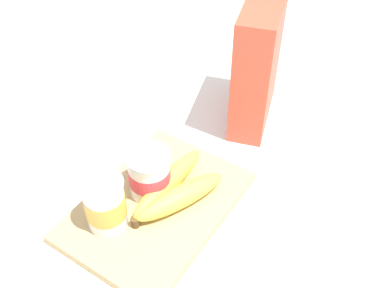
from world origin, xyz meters
TOP-DOWN VIEW (x-y plane):
  - ground_plane at (0.00, 0.00)m, footprint 2.40×2.40m
  - cutting_board at (0.00, 0.00)m, footprint 0.30×0.21m
  - cereal_box at (0.31, -0.02)m, footprint 0.19×0.12m
  - yogurt_cup_front at (-0.07, 0.04)m, footprint 0.07×0.07m
  - yogurt_cup_back at (0.02, 0.02)m, footprint 0.07×0.07m
  - banana_bunch at (0.03, -0.02)m, footprint 0.19×0.10m

SIDE VIEW (x-z plane):
  - ground_plane at x=0.00m, z-range 0.00..0.00m
  - cutting_board at x=0.00m, z-range 0.00..0.02m
  - banana_bunch at x=0.03m, z-range 0.02..0.05m
  - yogurt_cup_back at x=0.02m, z-range 0.02..0.10m
  - yogurt_cup_front at x=-0.07m, z-range 0.02..0.11m
  - cereal_box at x=0.31m, z-range 0.00..0.25m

